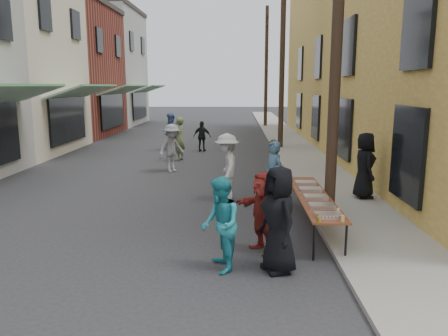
# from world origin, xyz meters

# --- Properties ---
(ground) EXTENTS (120.00, 120.00, 0.00)m
(ground) POSITION_xyz_m (0.00, 0.00, 0.00)
(ground) COLOR #28282B
(ground) RESTS_ON ground
(sidewalk) EXTENTS (2.20, 60.00, 0.10)m
(sidewalk) POSITION_xyz_m (5.00, 15.00, 0.05)
(sidewalk) COLOR gray
(sidewalk) RESTS_ON ground
(building_ochre) EXTENTS (10.00, 28.00, 10.00)m
(building_ochre) POSITION_xyz_m (11.10, 14.00, 5.00)
(building_ochre) COLOR #BB8842
(building_ochre) RESTS_ON ground
(utility_pole_near) EXTENTS (0.26, 0.26, 9.00)m
(utility_pole_near) POSITION_xyz_m (4.30, 3.00, 4.50)
(utility_pole_near) COLOR #2D2116
(utility_pole_near) RESTS_ON ground
(utility_pole_mid) EXTENTS (0.26, 0.26, 9.00)m
(utility_pole_mid) POSITION_xyz_m (4.30, 15.00, 4.50)
(utility_pole_mid) COLOR #2D2116
(utility_pole_mid) RESTS_ON ground
(utility_pole_far) EXTENTS (0.26, 0.26, 9.00)m
(utility_pole_far) POSITION_xyz_m (4.30, 27.00, 4.50)
(utility_pole_far) COLOR #2D2116
(utility_pole_far) RESTS_ON ground
(serving_table) EXTENTS (0.70, 4.00, 0.75)m
(serving_table) POSITION_xyz_m (3.80, 2.40, 0.71)
(serving_table) COLOR #632E17
(serving_table) RESTS_ON ground
(catering_tray_sausage) EXTENTS (0.50, 0.33, 0.08)m
(catering_tray_sausage) POSITION_xyz_m (3.80, 0.75, 0.79)
(catering_tray_sausage) COLOR maroon
(catering_tray_sausage) RESTS_ON serving_table
(catering_tray_foil_b) EXTENTS (0.50, 0.33, 0.08)m
(catering_tray_foil_b) POSITION_xyz_m (3.80, 1.40, 0.79)
(catering_tray_foil_b) COLOR #B2B2B7
(catering_tray_foil_b) RESTS_ON serving_table
(catering_tray_buns) EXTENTS (0.50, 0.33, 0.08)m
(catering_tray_buns) POSITION_xyz_m (3.80, 2.10, 0.79)
(catering_tray_buns) COLOR tan
(catering_tray_buns) RESTS_ON serving_table
(catering_tray_foil_d) EXTENTS (0.50, 0.33, 0.08)m
(catering_tray_foil_d) POSITION_xyz_m (3.80, 2.80, 0.79)
(catering_tray_foil_d) COLOR #B2B2B7
(catering_tray_foil_d) RESTS_ON serving_table
(catering_tray_buns_end) EXTENTS (0.50, 0.33, 0.08)m
(catering_tray_buns_end) POSITION_xyz_m (3.80, 3.50, 0.79)
(catering_tray_buns_end) COLOR tan
(catering_tray_buns_end) RESTS_ON serving_table
(condiment_jar_a) EXTENTS (0.07, 0.07, 0.08)m
(condiment_jar_a) POSITION_xyz_m (3.58, 0.45, 0.79)
(condiment_jar_a) COLOR #A57F26
(condiment_jar_a) RESTS_ON serving_table
(condiment_jar_b) EXTENTS (0.07, 0.07, 0.08)m
(condiment_jar_b) POSITION_xyz_m (3.58, 0.55, 0.79)
(condiment_jar_b) COLOR #A57F26
(condiment_jar_b) RESTS_ON serving_table
(condiment_jar_c) EXTENTS (0.07, 0.07, 0.08)m
(condiment_jar_c) POSITION_xyz_m (3.58, 0.65, 0.79)
(condiment_jar_c) COLOR #A57F26
(condiment_jar_c) RESTS_ON serving_table
(cup_stack) EXTENTS (0.08, 0.08, 0.12)m
(cup_stack) POSITION_xyz_m (4.00, 0.50, 0.81)
(cup_stack) COLOR tan
(cup_stack) RESTS_ON serving_table
(guest_front_a) EXTENTS (0.90, 1.06, 1.84)m
(guest_front_a) POSITION_xyz_m (2.81, 0.04, 0.92)
(guest_front_a) COLOR black
(guest_front_a) RESTS_ON ground
(guest_front_b) EXTENTS (0.67, 0.76, 1.74)m
(guest_front_b) POSITION_xyz_m (3.05, 4.15, 0.87)
(guest_front_b) COLOR #446984
(guest_front_b) RESTS_ON ground
(guest_front_c) EXTENTS (0.78, 0.92, 1.65)m
(guest_front_c) POSITION_xyz_m (1.82, 0.03, 0.83)
(guest_front_c) COLOR teal
(guest_front_c) RESTS_ON ground
(guest_front_d) EXTENTS (0.75, 1.23, 1.86)m
(guest_front_d) POSITION_xyz_m (1.82, 4.89, 0.93)
(guest_front_d) COLOR beige
(guest_front_d) RESTS_ON ground
(guest_front_e) EXTENTS (0.55, 0.98, 1.57)m
(guest_front_e) POSITION_xyz_m (3.20, 6.02, 0.79)
(guest_front_e) COLOR #61683C
(guest_front_e) RESTS_ON ground
(guest_queue_back) EXTENTS (1.11, 1.51, 1.58)m
(guest_queue_back) POSITION_xyz_m (2.60, 0.93, 0.79)
(guest_queue_back) COLOR maroon
(guest_queue_back) RESTS_ON ground
(server) EXTENTS (0.61, 0.90, 1.81)m
(server) POSITION_xyz_m (5.60, 4.78, 1.00)
(server) COLOR black
(server) RESTS_ON sidewalk
(passerby_left) EXTENTS (1.27, 1.28, 1.77)m
(passerby_left) POSITION_xyz_m (-0.31, 8.82, 0.89)
(passerby_left) COLOR gray
(passerby_left) RESTS_ON ground
(passerby_mid) EXTENTS (0.92, 0.52, 1.48)m
(passerby_mid) POSITION_xyz_m (0.41, 13.94, 0.74)
(passerby_mid) COLOR black
(passerby_mid) RESTS_ON ground
(passerby_right) EXTENTS (0.60, 0.77, 1.86)m
(passerby_right) POSITION_xyz_m (-0.36, 11.26, 0.93)
(passerby_right) COLOR #5C6B3E
(passerby_right) RESTS_ON ground
(passerby_far) EXTENTS (1.14, 1.09, 1.84)m
(passerby_far) POSITION_xyz_m (-1.12, 14.16, 0.92)
(passerby_far) COLOR #5367A0
(passerby_far) RESTS_ON ground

